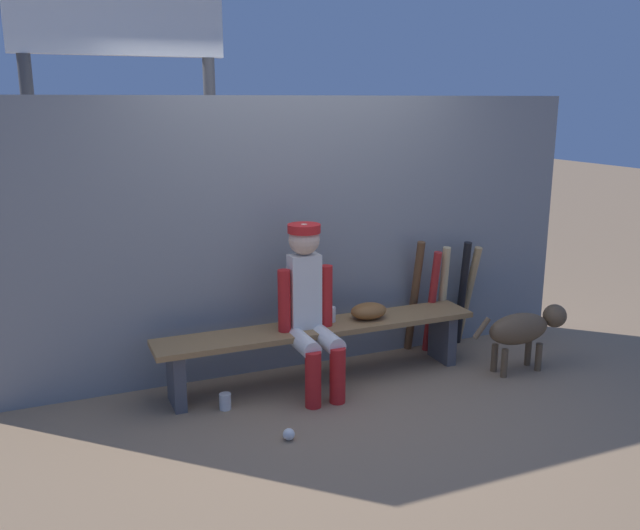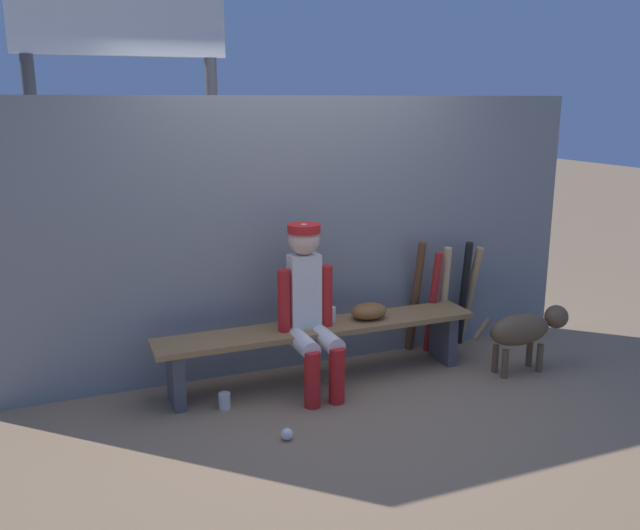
{
  "view_description": "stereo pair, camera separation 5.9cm",
  "coord_description": "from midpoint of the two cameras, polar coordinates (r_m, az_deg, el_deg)",
  "views": [
    {
      "loc": [
        -1.8,
        -4.27,
        2.03
      ],
      "look_at": [
        0.0,
        0.0,
        0.88
      ],
      "focal_mm": 37.77,
      "sensor_mm": 36.0,
      "label": 1
    },
    {
      "loc": [
        -1.74,
        -4.29,
        2.03
      ],
      "look_at": [
        0.0,
        0.0,
        0.88
      ],
      "focal_mm": 37.77,
      "sensor_mm": 36.0,
      "label": 2
    }
  ],
  "objects": [
    {
      "name": "scoreboard",
      "position": [
        5.75,
        -16.16,
        16.1
      ],
      "size": [
        1.91,
        0.27,
        3.35
      ],
      "color": "#3F3F42",
      "rests_on": "ground_plane"
    },
    {
      "name": "cup_on_ground",
      "position": [
        4.65,
        -8.41,
        -11.36
      ],
      "size": [
        0.08,
        0.08,
        0.11
      ],
      "primitive_type": "cylinder",
      "color": "silver",
      "rests_on": "ground_plane"
    },
    {
      "name": "bat_aluminum_black",
      "position": [
        5.74,
        11.67,
        -2.38
      ],
      "size": [
        0.09,
        0.18,
        0.9
      ],
      "primitive_type": "cylinder",
      "rotation": [
        0.13,
        0.0,
        -0.14
      ],
      "color": "black",
      "rests_on": "ground_plane"
    },
    {
      "name": "cup_on_bench",
      "position": [
        4.96,
        0.53,
        -4.2
      ],
      "size": [
        0.08,
        0.08,
        0.11
      ],
      "primitive_type": "cylinder",
      "color": "silver",
      "rests_on": "dugout_bench"
    },
    {
      "name": "dog",
      "position": [
        5.35,
        16.64,
        -5.17
      ],
      "size": [
        0.84,
        0.2,
        0.49
      ],
      "color": "brown",
      "rests_on": "ground_plane"
    },
    {
      "name": "bat_wood_natural",
      "position": [
        5.58,
        10.03,
        -2.83
      ],
      "size": [
        0.1,
        0.17,
        0.89
      ],
      "primitive_type": "cylinder",
      "rotation": [
        0.11,
        0.0,
        -0.2
      ],
      "color": "tan",
      "rests_on": "ground_plane"
    },
    {
      "name": "ground_plane",
      "position": [
        5.05,
        -0.34,
        -9.77
      ],
      "size": [
        30.0,
        30.0,
        0.0
      ],
      "primitive_type": "plane",
      "color": "#937556"
    },
    {
      "name": "baseball_glove",
      "position": [
        5.03,
        3.81,
        -3.9
      ],
      "size": [
        0.28,
        0.2,
        0.12
      ],
      "primitive_type": "ellipsoid",
      "color": "brown",
      "rests_on": "dugout_bench"
    },
    {
      "name": "bat_aluminum_red",
      "position": [
        5.51,
        9.15,
        -3.13
      ],
      "size": [
        0.07,
        0.18,
        0.86
      ],
      "primitive_type": "cylinder",
      "rotation": [
        0.14,
        0.0,
        0.05
      ],
      "color": "#B22323",
      "rests_on": "ground_plane"
    },
    {
      "name": "baseball",
      "position": [
        4.24,
        -3.07,
        -14.13
      ],
      "size": [
        0.07,
        0.07,
        0.07
      ],
      "primitive_type": "sphere",
      "color": "white",
      "rests_on": "ground_plane"
    },
    {
      "name": "player_seated",
      "position": [
        4.7,
        -1.21,
        -3.31
      ],
      "size": [
        0.41,
        0.55,
        1.19
      ],
      "color": "silver",
      "rests_on": "ground_plane"
    },
    {
      "name": "dugout_bench",
      "position": [
        4.93,
        -0.35,
        -6.16
      ],
      "size": [
        2.41,
        0.36,
        0.43
      ],
      "color": "olive",
      "rests_on": "ground_plane"
    },
    {
      "name": "bat_wood_dark",
      "position": [
        5.51,
        7.7,
        -2.67
      ],
      "size": [
        0.08,
        0.21,
        0.94
      ],
      "primitive_type": "cylinder",
      "rotation": [
        0.15,
        0.0,
        0.1
      ],
      "color": "brown",
      "rests_on": "ground_plane"
    },
    {
      "name": "chainlink_fence",
      "position": [
        5.06,
        -1.92,
        2.48
      ],
      "size": [
        4.68,
        0.03,
        2.05
      ],
      "primitive_type": "cube",
      "color": "gray",
      "rests_on": "ground_plane"
    },
    {
      "name": "bat_wood_tan",
      "position": [
        5.81,
        12.14,
        -2.42
      ],
      "size": [
        0.1,
        0.26,
        0.85
      ],
      "primitive_type": "cylinder",
      "rotation": [
        0.22,
        0.0,
        0.14
      ],
      "color": "tan",
      "rests_on": "ground_plane"
    }
  ]
}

